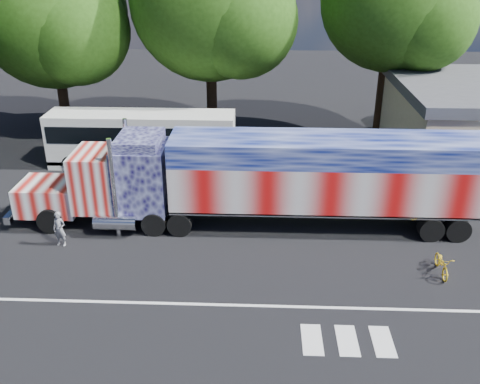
{
  "coord_description": "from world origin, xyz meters",
  "views": [
    {
      "loc": [
        0.94,
        -19.34,
        12.31
      ],
      "look_at": [
        0.0,
        3.0,
        1.9
      ],
      "focal_mm": 40.0,
      "sensor_mm": 36.0,
      "label": 1
    }
  ],
  "objects_px": {
    "semi_truck": "(268,178)",
    "tree_ne_a": "(395,0)",
    "bicycle": "(442,264)",
    "tree_n_mid": "(212,2)",
    "woman": "(59,229)",
    "tree_nw_a": "(54,13)",
    "coach_bus": "(142,138)"
  },
  "relations": [
    {
      "from": "semi_truck",
      "to": "bicycle",
      "type": "height_order",
      "value": "semi_truck"
    },
    {
      "from": "woman",
      "to": "tree_nw_a",
      "type": "bearing_deg",
      "value": 117.75
    },
    {
      "from": "woman",
      "to": "tree_ne_a",
      "type": "xyz_separation_m",
      "value": [
        17.1,
        15.26,
        8.29
      ]
    },
    {
      "from": "semi_truck",
      "to": "tree_nw_a",
      "type": "bearing_deg",
      "value": 136.7
    },
    {
      "from": "bicycle",
      "to": "tree_nw_a",
      "type": "height_order",
      "value": "tree_nw_a"
    },
    {
      "from": "coach_bus",
      "to": "tree_n_mid",
      "type": "height_order",
      "value": "tree_n_mid"
    },
    {
      "from": "tree_n_mid",
      "to": "tree_nw_a",
      "type": "distance_m",
      "value": 10.53
    },
    {
      "from": "bicycle",
      "to": "coach_bus",
      "type": "bearing_deg",
      "value": 143.56
    },
    {
      "from": "semi_truck",
      "to": "tree_nw_a",
      "type": "height_order",
      "value": "tree_nw_a"
    },
    {
      "from": "woman",
      "to": "coach_bus",
      "type": "bearing_deg",
      "value": 90.49
    },
    {
      "from": "bicycle",
      "to": "tree_n_mid",
      "type": "bearing_deg",
      "value": 123.98
    },
    {
      "from": "woman",
      "to": "tree_ne_a",
      "type": "bearing_deg",
      "value": 52.24
    },
    {
      "from": "semi_truck",
      "to": "tree_ne_a",
      "type": "bearing_deg",
      "value": 58.7
    },
    {
      "from": "tree_n_mid",
      "to": "tree_ne_a",
      "type": "distance_m",
      "value": 11.46
    },
    {
      "from": "tree_n_mid",
      "to": "tree_ne_a",
      "type": "bearing_deg",
      "value": 0.55
    },
    {
      "from": "tree_n_mid",
      "to": "tree_ne_a",
      "type": "height_order",
      "value": "tree_n_mid"
    },
    {
      "from": "semi_truck",
      "to": "tree_n_mid",
      "type": "distance_m",
      "value": 14.83
    },
    {
      "from": "semi_truck",
      "to": "tree_ne_a",
      "type": "height_order",
      "value": "tree_ne_a"
    },
    {
      "from": "tree_n_mid",
      "to": "tree_nw_a",
      "type": "relative_size",
      "value": 1.07
    },
    {
      "from": "tree_nw_a",
      "to": "tree_ne_a",
      "type": "xyz_separation_m",
      "value": [
        21.95,
        -0.37,
        0.93
      ]
    },
    {
      "from": "woman",
      "to": "bicycle",
      "type": "distance_m",
      "value": 16.44
    },
    {
      "from": "tree_nw_a",
      "to": "tree_ne_a",
      "type": "distance_m",
      "value": 21.97
    },
    {
      "from": "bicycle",
      "to": "tree_ne_a",
      "type": "distance_m",
      "value": 18.95
    },
    {
      "from": "tree_ne_a",
      "to": "tree_n_mid",
      "type": "bearing_deg",
      "value": -179.45
    },
    {
      "from": "semi_truck",
      "to": "tree_nw_a",
      "type": "distance_m",
      "value": 20.2
    },
    {
      "from": "coach_bus",
      "to": "tree_nw_a",
      "type": "height_order",
      "value": "tree_nw_a"
    },
    {
      "from": "semi_truck",
      "to": "bicycle",
      "type": "bearing_deg",
      "value": -28.91
    },
    {
      "from": "coach_bus",
      "to": "woman",
      "type": "height_order",
      "value": "coach_bus"
    },
    {
      "from": "woman",
      "to": "tree_ne_a",
      "type": "distance_m",
      "value": 24.37
    },
    {
      "from": "woman",
      "to": "tree_nw_a",
      "type": "distance_m",
      "value": 17.94
    },
    {
      "from": "coach_bus",
      "to": "tree_nw_a",
      "type": "xyz_separation_m",
      "value": [
        -6.57,
        5.87,
        6.5
      ]
    },
    {
      "from": "coach_bus",
      "to": "tree_ne_a",
      "type": "height_order",
      "value": "tree_ne_a"
    }
  ]
}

